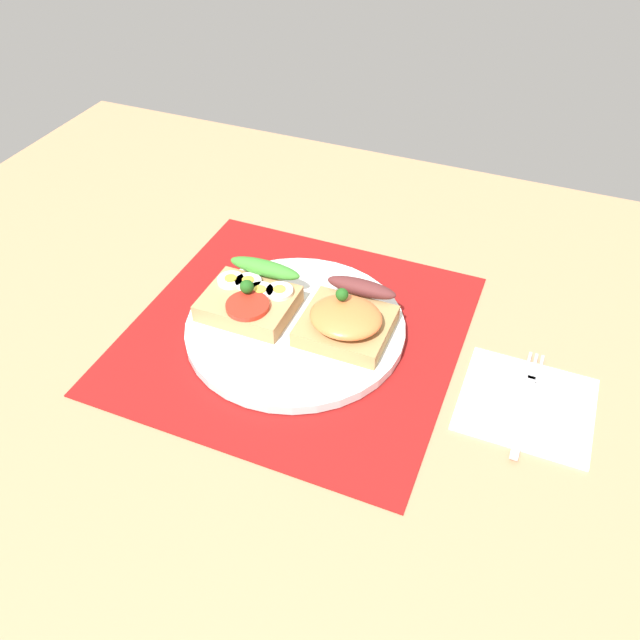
{
  "coord_description": "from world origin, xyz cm",
  "views": [
    {
      "loc": [
        22.96,
        -48.77,
        50.0
      ],
      "look_at": [
        3.0,
        0.0,
        2.94
      ],
      "focal_mm": 36.16,
      "sensor_mm": 36.0,
      "label": 1
    }
  ],
  "objects_px": {
    "napkin": "(527,403)",
    "plate": "(296,327)",
    "sandwich_salmon": "(348,318)",
    "fork": "(527,399)",
    "sandwich_egg_tomato": "(251,297)"
  },
  "relations": [
    {
      "from": "fork",
      "to": "napkin",
      "type": "bearing_deg",
      "value": -40.51
    },
    {
      "from": "sandwich_salmon",
      "to": "napkin",
      "type": "relative_size",
      "value": 0.79
    },
    {
      "from": "sandwich_egg_tomato",
      "to": "sandwich_salmon",
      "type": "height_order",
      "value": "sandwich_salmon"
    },
    {
      "from": "napkin",
      "to": "plate",
      "type": "bearing_deg",
      "value": 177.79
    },
    {
      "from": "napkin",
      "to": "fork",
      "type": "xyz_separation_m",
      "value": [
        -0.0,
        0.0,
        0.0
      ]
    },
    {
      "from": "sandwich_salmon",
      "to": "napkin",
      "type": "bearing_deg",
      "value": -5.86
    },
    {
      "from": "sandwich_egg_tomato",
      "to": "fork",
      "type": "xyz_separation_m",
      "value": [
        0.32,
        -0.02,
        -0.02
      ]
    },
    {
      "from": "plate",
      "to": "napkin",
      "type": "bearing_deg",
      "value": -2.21
    },
    {
      "from": "sandwich_egg_tomato",
      "to": "fork",
      "type": "bearing_deg",
      "value": -2.75
    },
    {
      "from": "sandwich_egg_tomato",
      "to": "napkin",
      "type": "xyz_separation_m",
      "value": [
        0.32,
        -0.02,
        -0.03
      ]
    },
    {
      "from": "sandwich_egg_tomato",
      "to": "napkin",
      "type": "bearing_deg",
      "value": -2.91
    },
    {
      "from": "sandwich_salmon",
      "to": "plate",
      "type": "bearing_deg",
      "value": -169.66
    },
    {
      "from": "napkin",
      "to": "sandwich_egg_tomato",
      "type": "bearing_deg",
      "value": 177.09
    },
    {
      "from": "sandwich_salmon",
      "to": "fork",
      "type": "xyz_separation_m",
      "value": [
        0.2,
        -0.02,
        -0.03
      ]
    },
    {
      "from": "napkin",
      "to": "fork",
      "type": "height_order",
      "value": "fork"
    }
  ]
}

